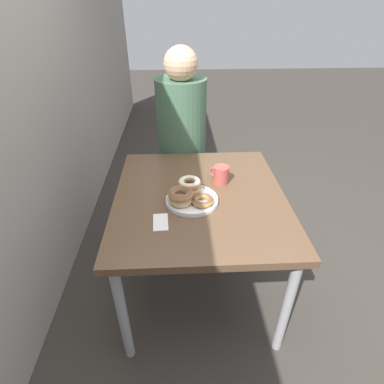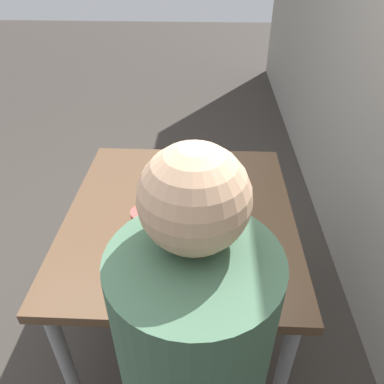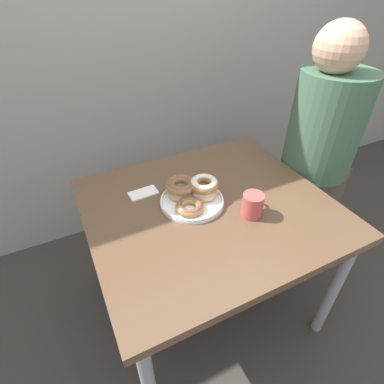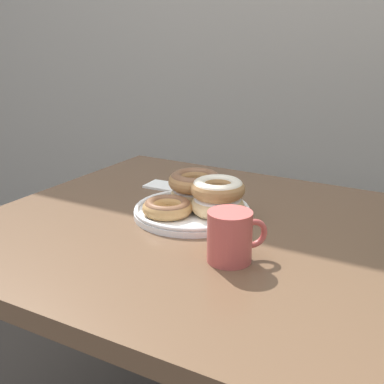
{
  "view_description": "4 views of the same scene",
  "coord_description": "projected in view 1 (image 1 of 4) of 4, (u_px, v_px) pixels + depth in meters",
  "views": [
    {
      "loc": [
        -1.34,
        0.32,
        1.62
      ],
      "look_at": [
        -0.06,
        0.26,
        0.78
      ],
      "focal_mm": 28.0,
      "sensor_mm": 36.0,
      "label": 1
    },
    {
      "loc": [
        1.18,
        0.31,
        1.68
      ],
      "look_at": [
        -0.06,
        0.26,
        0.78
      ],
      "focal_mm": 35.0,
      "sensor_mm": 36.0,
      "label": 2
    },
    {
      "loc": [
        -0.51,
        -0.64,
        1.54
      ],
      "look_at": [
        -0.06,
        0.26,
        0.78
      ],
      "focal_mm": 28.0,
      "sensor_mm": 36.0,
      "label": 3
    },
    {
      "loc": [
        0.54,
        -0.77,
        1.17
      ],
      "look_at": [
        -0.06,
        0.26,
        0.78
      ],
      "focal_mm": 50.0,
      "sensor_mm": 36.0,
      "label": 4
    }
  ],
  "objects": [
    {
      "name": "person_figure",
      "position": [
        182.0,
        138.0,
        2.19
      ],
      "size": [
        0.37,
        0.35,
        1.38
      ],
      "color": "brown",
      "rests_on": "ground_plane"
    },
    {
      "name": "donut_plate",
      "position": [
        189.0,
        194.0,
        1.55
      ],
      "size": [
        0.29,
        0.28,
        0.1
      ],
      "color": "white",
      "rests_on": "dining_table"
    },
    {
      "name": "dining_table",
      "position": [
        200.0,
        206.0,
        1.66
      ],
      "size": [
        1.03,
        0.92,
        0.72
      ],
      "color": "brown",
      "rests_on": "ground_plane"
    },
    {
      "name": "ground_plane",
      "position": [
        229.0,
        282.0,
        2.02
      ],
      "size": [
        14.0,
        14.0,
        0.0
      ],
      "primitive_type": "plane",
      "color": "#38332D"
    },
    {
      "name": "coffee_mug",
      "position": [
        221.0,
        174.0,
        1.7
      ],
      "size": [
        0.1,
        0.11,
        0.1
      ],
      "color": "#B74C47",
      "rests_on": "dining_table"
    },
    {
      "name": "napkin",
      "position": [
        161.0,
        222.0,
        1.42
      ],
      "size": [
        0.13,
        0.08,
        0.01
      ],
      "color": "white",
      "rests_on": "dining_table"
    }
  ]
}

